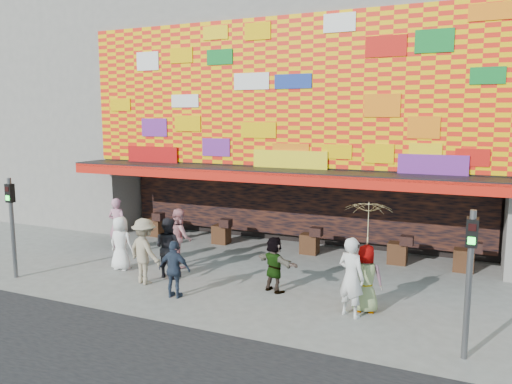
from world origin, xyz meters
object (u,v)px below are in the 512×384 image
(signal_right, at_px, (470,268))
(ped_e, at_px, (174,269))
(ped_c, at_px, (168,247))
(ped_f, at_px, (274,264))
(ped_g, at_px, (366,279))
(ped_b, at_px, (117,225))
(ped_a, at_px, (121,243))
(ped_d, at_px, (145,251))
(ped_i, at_px, (180,237))
(parasol, at_px, (368,223))
(signal_left, at_px, (12,216))
(ped_h, at_px, (351,277))

(signal_right, bearing_deg, ped_e, 175.72)
(ped_c, height_order, ped_e, ped_c)
(ped_f, height_order, ped_g, ped_g)
(signal_right, bearing_deg, ped_f, 157.42)
(ped_b, distance_m, ped_c, 3.69)
(ped_e, distance_m, ped_f, 2.69)
(ped_a, height_order, ped_b, ped_b)
(ped_d, xyz_separation_m, ped_i, (-0.03, 1.87, -0.02))
(ped_d, xyz_separation_m, parasol, (6.22, 0.45, 1.28))
(ped_d, xyz_separation_m, ped_e, (1.41, -0.62, -0.18))
(ped_a, xyz_separation_m, ped_i, (1.46, 1.10, 0.09))
(ped_f, bearing_deg, signal_left, 38.12)
(ped_b, xyz_separation_m, ped_h, (8.97, -2.43, 0.01))
(ped_h, relative_size, parasol, 0.97)
(ped_g, height_order, parasol, parasol)
(ped_g, bearing_deg, ped_e, 2.18)
(ped_b, height_order, ped_e, ped_b)
(ped_a, relative_size, ped_d, 0.89)
(ped_g, height_order, ped_i, ped_i)
(ped_b, bearing_deg, ped_h, 159.54)
(ped_g, bearing_deg, ped_b, -22.65)
(ped_b, xyz_separation_m, ped_f, (6.65, -1.58, -0.19))
(ped_e, distance_m, ped_i, 2.88)
(ped_a, bearing_deg, ped_f, -179.50)
(ped_f, bearing_deg, ped_i, 7.90)
(ped_d, xyz_separation_m, ped_h, (5.96, 0.03, 0.02))
(ped_h, bearing_deg, signal_right, 178.20)
(ped_e, bearing_deg, ped_f, -151.61)
(ped_f, height_order, parasol, parasol)
(ped_c, distance_m, ped_e, 1.80)
(parasol, bearing_deg, ped_i, 167.23)
(parasol, bearing_deg, ped_b, 167.71)
(ped_b, relative_size, ped_d, 1.01)
(signal_right, height_order, ped_a, signal_right)
(ped_a, xyz_separation_m, ped_c, (1.76, 0.00, 0.06))
(ped_a, relative_size, parasol, 0.84)
(ped_h, bearing_deg, parasol, -99.22)
(signal_right, distance_m, ped_c, 8.53)
(signal_right, height_order, ped_c, signal_right)
(ped_b, height_order, ped_f, ped_b)
(signal_right, bearing_deg, ped_a, 169.12)
(ped_a, bearing_deg, ped_h, 173.62)
(signal_right, bearing_deg, parasol, 145.21)
(signal_left, bearing_deg, ped_g, 9.04)
(ped_a, xyz_separation_m, ped_e, (2.89, -1.39, -0.07))
(ped_e, height_order, ped_i, ped_i)
(ped_d, xyz_separation_m, ped_f, (3.65, 0.88, -0.18))
(ped_c, bearing_deg, parasol, -174.08)
(signal_right, distance_m, ped_d, 8.66)
(signal_left, relative_size, ped_g, 1.78)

